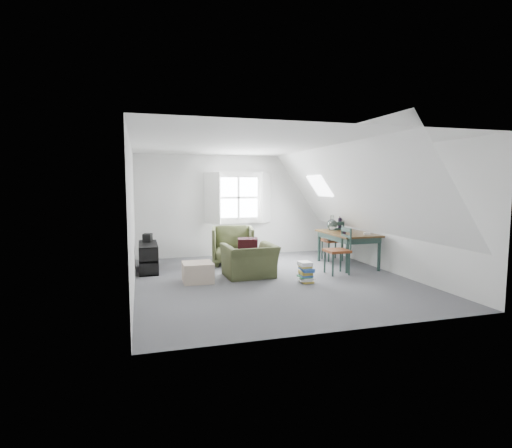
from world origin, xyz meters
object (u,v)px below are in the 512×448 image
object	(u,v)px
dining_chair_near	(339,250)
media_shelf	(148,259)
armchair_near	(250,277)
ottoman	(198,272)
armchair_far	(233,264)
magazine_stack	(306,272)
dining_table	(348,237)
dining_chair_far	(333,240)

from	to	relation	value
dining_chair_near	media_shelf	bearing A→B (deg)	-121.22
armchair_near	ottoman	size ratio (longest dim) A/B	1.80
armchair_far	media_shelf	size ratio (longest dim) A/B	0.84
ottoman	dining_chair_near	xyz separation A→B (m)	(2.80, -0.13, 0.31)
media_shelf	magazine_stack	world-z (taller)	media_shelf
dining_chair_near	media_shelf	xyz separation A→B (m)	(-3.64, 1.33, -0.23)
ottoman	magazine_stack	xyz separation A→B (m)	(1.89, -0.59, 0.01)
armchair_far	magazine_stack	size ratio (longest dim) A/B	2.46
dining_table	magazine_stack	size ratio (longest dim) A/B	3.91
dining_chair_far	magazine_stack	size ratio (longest dim) A/B	2.45
dining_chair_far	magazine_stack	xyz separation A→B (m)	(-1.45, -1.77, -0.29)
media_shelf	armchair_near	bearing A→B (deg)	-32.09
armchair_near	dining_table	bearing A→B (deg)	-172.53
dining_chair_far	magazine_stack	world-z (taller)	dining_chair_far
dining_chair_near	dining_chair_far	bearing A→B (deg)	146.12
armchair_far	magazine_stack	distance (m)	2.23
ottoman	dining_chair_near	size ratio (longest dim) A/B	0.58
ottoman	armchair_near	bearing A→B (deg)	6.23
armchair_near	dining_chair_near	size ratio (longest dim) A/B	1.04
armchair_near	ottoman	bearing A→B (deg)	3.52
ottoman	dining_table	bearing A→B (deg)	8.98
armchair_near	armchair_far	size ratio (longest dim) A/B	1.04
armchair_far	dining_table	xyz separation A→B (m)	(2.37, -0.91, 0.64)
dining_chair_near	magazine_stack	size ratio (longest dim) A/B	2.46
dining_table	dining_chair_near	bearing A→B (deg)	-128.90
dining_table	dining_chair_far	xyz separation A→B (m)	(-0.02, 0.64, -0.16)
armchair_far	dining_table	size ratio (longest dim) A/B	0.63
dining_table	ottoman	bearing A→B (deg)	-169.66
media_shelf	magazine_stack	bearing A→B (deg)	-35.08
armchair_near	magazine_stack	size ratio (longest dim) A/B	2.57
magazine_stack	dining_table	bearing A→B (deg)	37.39
media_shelf	ottoman	bearing A→B (deg)	-56.57
armchair_near	dining_chair_far	distance (m)	2.60
armchair_far	media_shelf	world-z (taller)	media_shelf
armchair_far	ottoman	distance (m)	1.76
dining_chair_near	media_shelf	distance (m)	3.89
armchair_near	dining_chair_near	xyz separation A→B (m)	(1.78, -0.25, 0.49)
dining_chair_far	armchair_near	bearing A→B (deg)	41.81
armchair_far	dining_chair_near	bearing A→B (deg)	-29.68
dining_chair_far	magazine_stack	bearing A→B (deg)	67.79
ottoman	magazine_stack	size ratio (longest dim) A/B	1.43
ottoman	magazine_stack	world-z (taller)	magazine_stack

